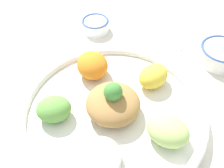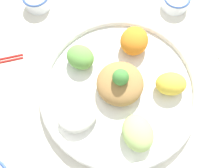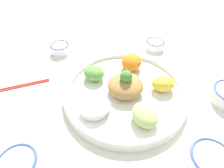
{
  "view_description": "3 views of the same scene",
  "coord_description": "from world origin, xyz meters",
  "px_view_note": "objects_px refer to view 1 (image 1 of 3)",
  "views": [
    {
      "loc": [
        0.29,
        0.1,
        0.49
      ],
      "look_at": [
        -0.07,
        -0.03,
        0.07
      ],
      "focal_mm": 42.0,
      "sensor_mm": 36.0,
      "label": 1
    },
    {
      "loc": [
        0.08,
        0.14,
        0.55
      ],
      "look_at": [
        -0.02,
        -0.03,
        0.03
      ],
      "focal_mm": 35.0,
      "sensor_mm": 36.0,
      "label": 2
    },
    {
      "loc": [
        0.24,
        0.32,
        0.48
      ],
      "look_at": [
        -0.01,
        -0.06,
        0.03
      ],
      "focal_mm": 30.0,
      "sensor_mm": 36.0,
      "label": 3
    }
  ],
  "objects_px": {
    "salad_platter": "(113,110)",
    "rice_bowl_plain": "(96,25)",
    "sauce_bowl_red": "(221,54)",
    "serving_spoon_main": "(159,40)"
  },
  "relations": [
    {
      "from": "sauce_bowl_red",
      "to": "serving_spoon_main",
      "type": "distance_m",
      "value": 0.18
    },
    {
      "from": "salad_platter",
      "to": "sauce_bowl_red",
      "type": "height_order",
      "value": "salad_platter"
    },
    {
      "from": "salad_platter",
      "to": "rice_bowl_plain",
      "type": "relative_size",
      "value": 5.03
    },
    {
      "from": "rice_bowl_plain",
      "to": "salad_platter",
      "type": "bearing_deg",
      "value": 29.48
    },
    {
      "from": "salad_platter",
      "to": "serving_spoon_main",
      "type": "bearing_deg",
      "value": 173.62
    },
    {
      "from": "salad_platter",
      "to": "rice_bowl_plain",
      "type": "bearing_deg",
      "value": -150.52
    },
    {
      "from": "rice_bowl_plain",
      "to": "sauce_bowl_red",
      "type": "bearing_deg",
      "value": 88.18
    },
    {
      "from": "serving_spoon_main",
      "to": "salad_platter",
      "type": "bearing_deg",
      "value": -85.31
    },
    {
      "from": "salad_platter",
      "to": "rice_bowl_plain",
      "type": "distance_m",
      "value": 0.33
    },
    {
      "from": "salad_platter",
      "to": "serving_spoon_main",
      "type": "xyz_separation_m",
      "value": [
        -0.3,
        0.03,
        -0.02
      ]
    }
  ]
}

